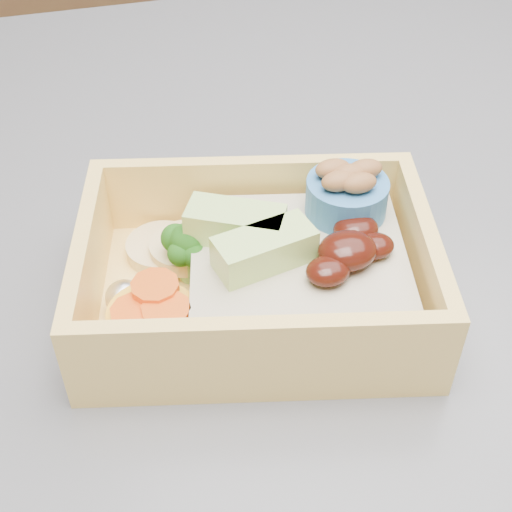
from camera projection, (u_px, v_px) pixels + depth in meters
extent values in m
cube|color=brown|center=(166.00, 43.00, 1.72)|extent=(3.20, 0.60, 0.90)
cube|color=#333337|center=(441.00, 251.00, 0.49)|extent=(1.24, 0.84, 0.04)
cube|color=#FACC67|center=(256.00, 298.00, 0.42)|extent=(0.22, 0.18, 0.01)
cube|color=#FACC67|center=(252.00, 191.00, 0.45)|extent=(0.19, 0.05, 0.05)
cube|color=#FACC67|center=(262.00, 355.00, 0.35)|extent=(0.19, 0.05, 0.05)
cube|color=#FACC67|center=(422.00, 259.00, 0.40)|extent=(0.04, 0.12, 0.05)
cube|color=#FACC67|center=(88.00, 268.00, 0.40)|extent=(0.04, 0.12, 0.05)
cube|color=#9C8F6E|center=(298.00, 273.00, 0.41)|extent=(0.14, 0.13, 0.03)
ellipsoid|color=black|center=(347.00, 251.00, 0.38)|extent=(0.04, 0.03, 0.02)
ellipsoid|color=black|center=(356.00, 229.00, 0.40)|extent=(0.03, 0.03, 0.01)
ellipsoid|color=black|center=(328.00, 271.00, 0.38)|extent=(0.03, 0.03, 0.01)
ellipsoid|color=black|center=(375.00, 246.00, 0.39)|extent=(0.03, 0.02, 0.01)
cube|color=#BBE477|center=(265.00, 249.00, 0.38)|extent=(0.06, 0.03, 0.02)
cube|color=#BBE477|center=(236.00, 224.00, 0.40)|extent=(0.06, 0.05, 0.02)
cylinder|color=#73A95B|center=(190.00, 266.00, 0.42)|extent=(0.01, 0.01, 0.02)
sphere|color=#1E5A14|center=(188.00, 241.00, 0.41)|extent=(0.02, 0.02, 0.02)
sphere|color=#1E5A14|center=(204.00, 239.00, 0.41)|extent=(0.02, 0.02, 0.02)
sphere|color=#1E5A14|center=(176.00, 238.00, 0.41)|extent=(0.02, 0.02, 0.02)
sphere|color=#1E5A14|center=(194.00, 254.00, 0.40)|extent=(0.02, 0.02, 0.02)
sphere|color=#1E5A14|center=(181.00, 253.00, 0.40)|extent=(0.02, 0.02, 0.02)
sphere|color=#1E5A14|center=(189.00, 234.00, 0.42)|extent=(0.02, 0.02, 0.02)
cylinder|color=yellow|center=(153.00, 325.00, 0.38)|extent=(0.05, 0.05, 0.02)
cylinder|color=#E65413|center=(151.00, 304.00, 0.38)|extent=(0.03, 0.03, 0.00)
cylinder|color=#E65413|center=(135.00, 312.00, 0.37)|extent=(0.03, 0.03, 0.00)
cylinder|color=#E65413|center=(166.00, 310.00, 0.37)|extent=(0.03, 0.03, 0.00)
cylinder|color=#E65413|center=(155.00, 286.00, 0.38)|extent=(0.03, 0.03, 0.00)
cylinder|color=tan|center=(162.00, 248.00, 0.44)|extent=(0.04, 0.04, 0.01)
cylinder|color=tan|center=(186.00, 248.00, 0.43)|extent=(0.04, 0.04, 0.01)
ellipsoid|color=white|center=(218.00, 230.00, 0.44)|extent=(0.02, 0.02, 0.02)
ellipsoid|color=white|center=(125.00, 298.00, 0.40)|extent=(0.02, 0.02, 0.02)
cylinder|color=#3473B3|center=(347.00, 197.00, 0.42)|extent=(0.05, 0.05, 0.02)
ellipsoid|color=brown|center=(349.00, 174.00, 0.41)|extent=(0.02, 0.02, 0.01)
ellipsoid|color=brown|center=(365.00, 169.00, 0.41)|extent=(0.02, 0.02, 0.01)
ellipsoid|color=brown|center=(333.00, 169.00, 0.41)|extent=(0.02, 0.02, 0.01)
ellipsoid|color=brown|center=(359.00, 183.00, 0.40)|extent=(0.02, 0.02, 0.01)
ellipsoid|color=brown|center=(339.00, 181.00, 0.40)|extent=(0.02, 0.02, 0.01)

